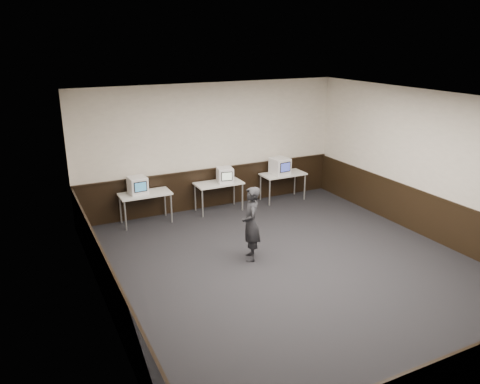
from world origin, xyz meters
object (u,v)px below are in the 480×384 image
(desk_right, at_px, (283,176))
(emac_right, at_px, (280,166))
(person, at_px, (251,224))
(desk_left, at_px, (145,196))
(emac_left, at_px, (138,185))
(emac_center, at_px, (225,175))
(desk_center, at_px, (219,185))

(desk_right, bearing_deg, emac_right, -170.76)
(person, bearing_deg, desk_left, -132.66)
(desk_left, bearing_deg, person, -64.26)
(emac_left, bearing_deg, emac_center, -5.52)
(desk_center, height_order, emac_center, emac_center)
(emac_center, bearing_deg, person, -93.17)
(desk_left, relative_size, desk_center, 1.00)
(desk_left, height_order, emac_left, emac_left)
(emac_left, relative_size, emac_center, 0.99)
(desk_center, height_order, desk_right, same)
(emac_center, xyz_separation_m, person, (-0.70, -2.78, -0.19))
(desk_center, distance_m, emac_center, 0.31)
(desk_center, distance_m, desk_right, 1.90)
(desk_center, xyz_separation_m, emac_center, (0.16, -0.04, 0.26))
(desk_left, distance_m, emac_right, 3.70)
(emac_left, bearing_deg, desk_left, -17.97)
(emac_center, height_order, emac_right, emac_right)
(desk_left, height_order, desk_center, same)
(emac_center, bearing_deg, desk_center, 177.16)
(emac_right, bearing_deg, emac_center, 175.09)
(desk_center, height_order, emac_right, emac_right)
(desk_center, height_order, emac_left, emac_left)
(desk_right, relative_size, emac_left, 2.60)
(desk_left, relative_size, emac_center, 2.57)
(desk_left, height_order, desk_right, same)
(desk_center, relative_size, person, 0.79)
(desk_center, distance_m, emac_left, 2.07)
(emac_left, xyz_separation_m, emac_center, (2.21, -0.08, -0.01))
(desk_right, bearing_deg, desk_left, 180.00)
(emac_center, relative_size, emac_right, 0.91)
(desk_right, bearing_deg, emac_center, -178.70)
(desk_center, xyz_separation_m, desk_right, (1.90, 0.00, 0.00))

